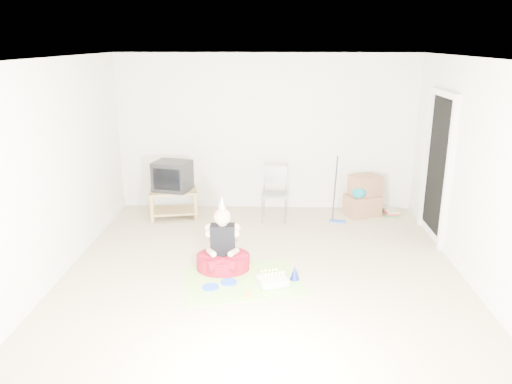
{
  "coord_description": "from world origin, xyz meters",
  "views": [
    {
      "loc": [
        0.11,
        -5.79,
        2.79
      ],
      "look_at": [
        -0.1,
        0.4,
        0.9
      ],
      "focal_mm": 35.0,
      "sensor_mm": 36.0,
      "label": 1
    }
  ],
  "objects_px": {
    "crt_tv": "(173,176)",
    "folding_chair": "(274,194)",
    "tv_stand": "(174,201)",
    "birthday_cake": "(273,281)",
    "seated_woman": "(223,253)",
    "cardboard_boxes": "(363,196)"
  },
  "relations": [
    {
      "from": "tv_stand",
      "to": "seated_woman",
      "type": "height_order",
      "value": "seated_woman"
    },
    {
      "from": "folding_chair",
      "to": "birthday_cake",
      "type": "xyz_separation_m",
      "value": [
        -0.02,
        -2.24,
        -0.39
      ]
    },
    {
      "from": "tv_stand",
      "to": "seated_woman",
      "type": "bearing_deg",
      "value": -62.32
    },
    {
      "from": "tv_stand",
      "to": "crt_tv",
      "type": "xyz_separation_m",
      "value": [
        0.0,
        -0.0,
        0.43
      ]
    },
    {
      "from": "tv_stand",
      "to": "birthday_cake",
      "type": "xyz_separation_m",
      "value": [
        1.61,
        -2.3,
        -0.23
      ]
    },
    {
      "from": "folding_chair",
      "to": "cardboard_boxes",
      "type": "height_order",
      "value": "folding_chair"
    },
    {
      "from": "tv_stand",
      "to": "folding_chair",
      "type": "distance_m",
      "value": 1.64
    },
    {
      "from": "folding_chair",
      "to": "seated_woman",
      "type": "xyz_separation_m",
      "value": [
        -0.65,
        -1.82,
        -0.22
      ]
    },
    {
      "from": "cardboard_boxes",
      "to": "seated_woman",
      "type": "xyz_separation_m",
      "value": [
        -2.12,
        -2.12,
        -0.11
      ]
    },
    {
      "from": "crt_tv",
      "to": "folding_chair",
      "type": "xyz_separation_m",
      "value": [
        1.64,
        -0.06,
        -0.27
      ]
    },
    {
      "from": "cardboard_boxes",
      "to": "seated_woman",
      "type": "relative_size",
      "value": 0.68
    },
    {
      "from": "tv_stand",
      "to": "birthday_cake",
      "type": "relative_size",
      "value": 2.07
    },
    {
      "from": "birthday_cake",
      "to": "tv_stand",
      "type": "bearing_deg",
      "value": 125.0
    },
    {
      "from": "tv_stand",
      "to": "folding_chair",
      "type": "relative_size",
      "value": 0.93
    },
    {
      "from": "cardboard_boxes",
      "to": "folding_chair",
      "type": "bearing_deg",
      "value": -168.5
    },
    {
      "from": "folding_chair",
      "to": "tv_stand",
      "type": "bearing_deg",
      "value": 177.89
    },
    {
      "from": "birthday_cake",
      "to": "cardboard_boxes",
      "type": "bearing_deg",
      "value": 59.65
    },
    {
      "from": "crt_tv",
      "to": "folding_chair",
      "type": "bearing_deg",
      "value": 11.69
    },
    {
      "from": "tv_stand",
      "to": "seated_woman",
      "type": "relative_size",
      "value": 0.85
    },
    {
      "from": "crt_tv",
      "to": "birthday_cake",
      "type": "bearing_deg",
      "value": -41.2
    },
    {
      "from": "tv_stand",
      "to": "birthday_cake",
      "type": "bearing_deg",
      "value": -55.0
    },
    {
      "from": "tv_stand",
      "to": "folding_chair",
      "type": "xyz_separation_m",
      "value": [
        1.64,
        -0.06,
        0.15
      ]
    }
  ]
}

